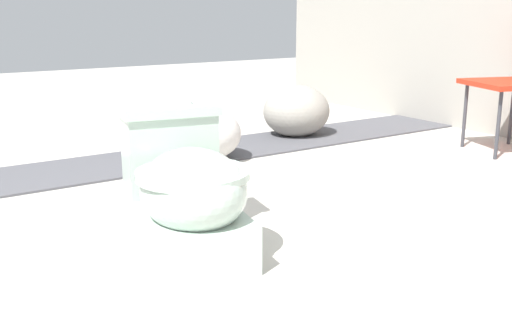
# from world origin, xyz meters

# --- Properties ---
(ground_plane) EXTENTS (14.00, 14.00, 0.00)m
(ground_plane) POSITION_xyz_m (0.00, 0.00, 0.00)
(ground_plane) COLOR #B7B2A8
(gravel_strip) EXTENTS (0.56, 8.00, 0.01)m
(gravel_strip) POSITION_xyz_m (-1.33, 0.50, 0.01)
(gravel_strip) COLOR #4C4C51
(gravel_strip) RESTS_ON ground
(toilet) EXTENTS (0.69, 0.49, 0.52)m
(toilet) POSITION_xyz_m (-0.02, 0.14, 0.22)
(toilet) COLOR #B2C6B7
(toilet) RESTS_ON ground
(boulder_near) EXTENTS (0.47, 0.52, 0.35)m
(boulder_near) POSITION_xyz_m (-1.42, 1.69, 0.18)
(boulder_near) COLOR gray
(boulder_near) RESTS_ON ground
(boulder_far) EXTENTS (0.62, 0.58, 0.33)m
(boulder_far) POSITION_xyz_m (-1.20, 0.83, 0.16)
(boulder_far) COLOR #B7B2AD
(boulder_far) RESTS_ON ground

